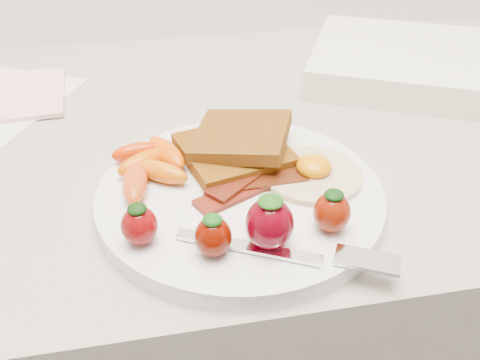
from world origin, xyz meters
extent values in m
cube|color=gray|center=(0.00, 1.70, 0.45)|extent=(2.00, 0.60, 0.90)
cylinder|color=white|center=(0.00, 1.54, 0.91)|extent=(0.27, 0.27, 0.02)
cube|color=#4E2E05|center=(0.01, 1.60, 0.93)|extent=(0.12, 0.12, 0.01)
cube|color=#4A280A|center=(0.02, 1.60, 0.94)|extent=(0.12, 0.12, 0.02)
cylinder|color=beige|center=(0.08, 1.55, 0.92)|extent=(0.12, 0.12, 0.01)
ellipsoid|color=orange|center=(0.08, 1.55, 0.93)|extent=(0.04, 0.04, 0.02)
cube|color=#3D0305|center=(0.00, 1.54, 0.92)|extent=(0.10, 0.06, 0.00)
cube|color=black|center=(0.02, 1.54, 0.92)|extent=(0.10, 0.03, 0.00)
cube|color=black|center=(0.01, 1.55, 0.92)|extent=(0.09, 0.08, 0.00)
ellipsoid|color=#CE5800|center=(-0.08, 1.59, 0.93)|extent=(0.06, 0.05, 0.02)
ellipsoid|color=#DC6306|center=(-0.07, 1.57, 0.93)|extent=(0.06, 0.05, 0.02)
ellipsoid|color=#C84314|center=(-0.09, 1.56, 0.93)|extent=(0.03, 0.07, 0.02)
ellipsoid|color=#E14E00|center=(-0.06, 1.60, 0.93)|extent=(0.05, 0.07, 0.02)
ellipsoid|color=#CA2D00|center=(-0.09, 1.61, 0.93)|extent=(0.05, 0.02, 0.02)
ellipsoid|color=#6F0607|center=(-0.09, 1.48, 0.93)|extent=(0.03, 0.03, 0.03)
ellipsoid|color=black|center=(-0.09, 1.48, 0.95)|extent=(0.02, 0.02, 0.01)
ellipsoid|color=#580A00|center=(-0.03, 1.46, 0.93)|extent=(0.03, 0.03, 0.03)
ellipsoid|color=#104A0D|center=(-0.03, 1.46, 0.95)|extent=(0.02, 0.02, 0.01)
ellipsoid|color=#54000B|center=(0.01, 1.46, 0.94)|extent=(0.04, 0.04, 0.04)
ellipsoid|color=#184F0E|center=(0.01, 1.46, 0.96)|extent=(0.02, 0.02, 0.01)
ellipsoid|color=#731603|center=(0.07, 1.47, 0.94)|extent=(0.03, 0.03, 0.04)
ellipsoid|color=black|center=(0.07, 1.47, 0.95)|extent=(0.02, 0.02, 0.01)
cube|color=white|center=(-0.01, 1.46, 0.92)|extent=(0.11, 0.07, 0.00)
cube|color=silver|center=(0.08, 1.43, 0.92)|extent=(0.06, 0.04, 0.00)
cube|color=#FABBC2|center=(-0.23, 1.82, 0.91)|extent=(0.11, 0.15, 0.01)
cube|color=white|center=(0.30, 1.78, 0.92)|extent=(0.36, 0.33, 0.04)
camera|label=1|loc=(-0.07, 1.14, 1.21)|focal=40.00mm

